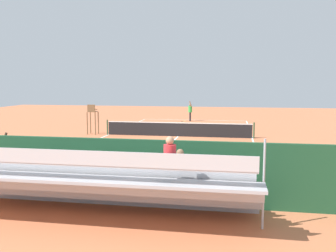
{
  "coord_description": "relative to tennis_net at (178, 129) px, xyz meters",
  "views": [
    {
      "loc": [
        -3.69,
        24.86,
        3.77
      ],
      "look_at": [
        0.0,
        4.0,
        1.2
      ],
      "focal_mm": 39.36,
      "sensor_mm": 36.0,
      "label": 1
    }
  ],
  "objects": [
    {
      "name": "courtside_bench",
      "position": [
        -3.19,
        13.27,
        0.06
      ],
      "size": [
        1.8,
        0.4,
        0.93
      ],
      "color": "#33383D",
      "rests_on": "ground"
    },
    {
      "name": "tennis_ball_far",
      "position": [
        2.11,
        -7.14,
        -0.47
      ],
      "size": [
        0.07,
        0.07,
        0.07
      ],
      "primitive_type": "sphere",
      "color": "#CCDB33",
      "rests_on": "ground"
    },
    {
      "name": "backdrop_wall",
      "position": [
        0.0,
        14.0,
        0.5
      ],
      "size": [
        18.0,
        0.16,
        2.0
      ],
      "primitive_type": "cube",
      "color": "#1E4C2D",
      "rests_on": "ground"
    },
    {
      "name": "umpire_chair",
      "position": [
        6.2,
        0.02,
        0.81
      ],
      "size": [
        0.67,
        0.67,
        2.14
      ],
      "color": "brown",
      "rests_on": "ground"
    },
    {
      "name": "ground_plane",
      "position": [
        0.0,
        0.0,
        -0.5
      ],
      "size": [
        60.0,
        60.0,
        0.0
      ],
      "primitive_type": "plane",
      "color": "#CC7047"
    },
    {
      "name": "line_judge",
      "position": [
        4.47,
        13.03,
        0.51
      ],
      "size": [
        0.44,
        0.56,
        1.93
      ],
      "color": "#232328",
      "rests_on": "ground"
    },
    {
      "name": "bleacher_stand",
      "position": [
        -0.02,
        15.34,
        0.41
      ],
      "size": [
        9.06,
        2.4,
        2.48
      ],
      "color": "#B2B2B7",
      "rests_on": "ground"
    },
    {
      "name": "tennis_ball_near",
      "position": [
        0.74,
        -6.38,
        -0.47
      ],
      "size": [
        0.07,
        0.07,
        0.07
      ],
      "primitive_type": "sphere",
      "color": "#CCDB33",
      "rests_on": "ground"
    },
    {
      "name": "equipment_bag",
      "position": [
        -1.06,
        13.4,
        -0.32
      ],
      "size": [
        0.9,
        0.36,
        0.36
      ],
      "primitive_type": "cube",
      "color": "#334C8C",
      "rests_on": "ground"
    },
    {
      "name": "tennis_player",
      "position": [
        0.32,
        -9.95,
        0.51
      ],
      "size": [
        0.43,
        0.55,
        1.93
      ],
      "color": "black",
      "rests_on": "ground"
    },
    {
      "name": "tennis_net",
      "position": [
        0.0,
        0.0,
        0.0
      ],
      "size": [
        10.3,
        0.1,
        1.07
      ],
      "color": "black",
      "rests_on": "ground"
    },
    {
      "name": "tennis_racket",
      "position": [
        0.85,
        -9.64,
        -0.49
      ],
      "size": [
        0.52,
        0.51,
        0.03
      ],
      "color": "black",
      "rests_on": "ground"
    },
    {
      "name": "court_line_markings",
      "position": [
        0.0,
        -0.04,
        -0.5
      ],
      "size": [
        10.1,
        22.2,
        0.01
      ],
      "color": "white",
      "rests_on": "ground"
    }
  ]
}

